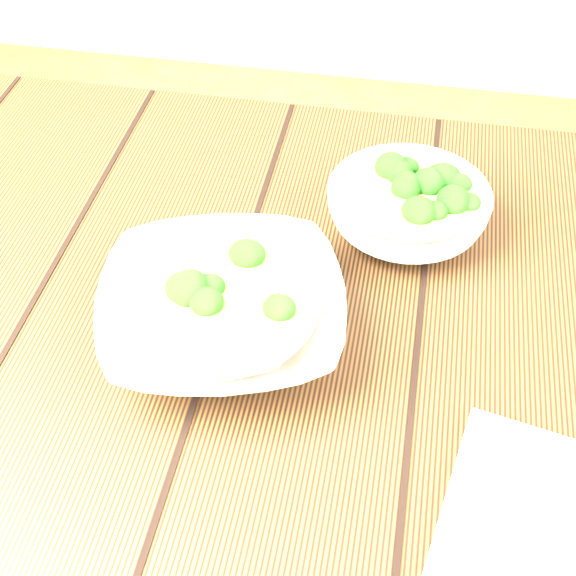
{
  "coord_description": "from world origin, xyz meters",
  "views": [
    {
      "loc": [
        0.15,
        -0.54,
        1.36
      ],
      "look_at": [
        0.05,
        -0.0,
        0.8
      ],
      "focal_mm": 50.0,
      "sensor_mm": 36.0,
      "label": 1
    }
  ],
  "objects_px": {
    "soup_bowl_back": "(407,209)",
    "soup_bowl_front": "(222,312)",
    "trivet": "(282,273)",
    "table": "(247,387)"
  },
  "relations": [
    {
      "from": "table",
      "to": "soup_bowl_back",
      "type": "height_order",
      "value": "soup_bowl_back"
    },
    {
      "from": "soup_bowl_front",
      "to": "trivet",
      "type": "distance_m",
      "value": 0.1
    },
    {
      "from": "soup_bowl_back",
      "to": "trivet",
      "type": "height_order",
      "value": "soup_bowl_back"
    },
    {
      "from": "table",
      "to": "trivet",
      "type": "bearing_deg",
      "value": 60.81
    },
    {
      "from": "soup_bowl_back",
      "to": "soup_bowl_front",
      "type": "bearing_deg",
      "value": -131.16
    },
    {
      "from": "soup_bowl_front",
      "to": "trivet",
      "type": "height_order",
      "value": "soup_bowl_front"
    },
    {
      "from": "soup_bowl_front",
      "to": "soup_bowl_back",
      "type": "relative_size",
      "value": 1.3
    },
    {
      "from": "table",
      "to": "trivet",
      "type": "xyz_separation_m",
      "value": [
        0.03,
        0.06,
        0.13
      ]
    },
    {
      "from": "table",
      "to": "soup_bowl_back",
      "type": "xyz_separation_m",
      "value": [
        0.15,
        0.16,
        0.15
      ]
    },
    {
      "from": "soup_bowl_front",
      "to": "soup_bowl_back",
      "type": "height_order",
      "value": "soup_bowl_front"
    }
  ]
}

